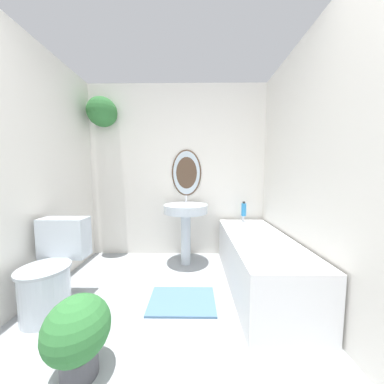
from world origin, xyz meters
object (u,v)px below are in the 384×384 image
(pedestal_sink, at_px, (186,216))
(potted_plant, at_px, (78,332))
(toilet, at_px, (53,272))
(shampoo_bottle, at_px, (244,209))
(bathtub, at_px, (258,260))

(pedestal_sink, xyz_separation_m, potted_plant, (-0.55, -1.42, -0.36))
(toilet, distance_m, shampoo_bottle, 2.17)
(toilet, bearing_deg, pedestal_sink, 38.41)
(bathtub, relative_size, shampoo_bottle, 7.83)
(bathtub, bearing_deg, shampoo_bottle, 89.14)
(pedestal_sink, bearing_deg, bathtub, -32.38)
(toilet, bearing_deg, potted_plant, -45.15)
(shampoo_bottle, bearing_deg, bathtub, -90.86)
(bathtub, relative_size, potted_plant, 3.23)
(potted_plant, bearing_deg, pedestal_sink, 68.90)
(bathtub, height_order, potted_plant, bathtub)
(bathtub, height_order, shampoo_bottle, shampoo_bottle)
(toilet, height_order, pedestal_sink, pedestal_sink)
(toilet, distance_m, potted_plant, 0.78)
(toilet, distance_m, pedestal_sink, 1.42)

